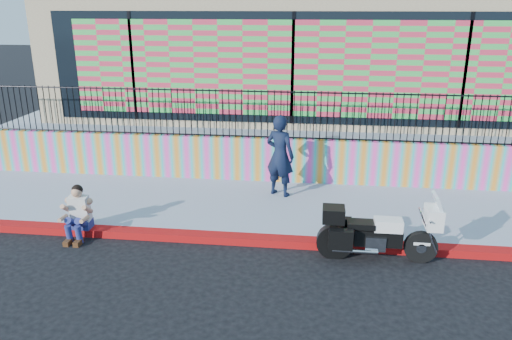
# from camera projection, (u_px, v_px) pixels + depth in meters

# --- Properties ---
(ground) EXTENTS (90.00, 90.00, 0.00)m
(ground) POSITION_uv_depth(u_px,v_px,m) (278.00, 245.00, 9.64)
(ground) COLOR black
(ground) RESTS_ON ground
(red_curb) EXTENTS (16.00, 0.30, 0.15)m
(red_curb) POSITION_uv_depth(u_px,v_px,m) (278.00, 241.00, 9.62)
(red_curb) COLOR #A10B0B
(red_curb) RESTS_ON ground
(sidewalk) EXTENTS (16.00, 3.00, 0.15)m
(sidewalk) POSITION_uv_depth(u_px,v_px,m) (284.00, 208.00, 11.17)
(sidewalk) COLOR #939DB0
(sidewalk) RESTS_ON ground
(mural_wall) EXTENTS (16.00, 0.20, 1.10)m
(mural_wall) POSITION_uv_depth(u_px,v_px,m) (289.00, 160.00, 12.48)
(mural_wall) COLOR #FF43AF
(mural_wall) RESTS_ON sidewalk
(metal_fence) EXTENTS (15.80, 0.04, 1.20)m
(metal_fence) POSITION_uv_depth(u_px,v_px,m) (290.00, 115.00, 12.11)
(metal_fence) COLOR black
(metal_fence) RESTS_ON mural_wall
(elevated_platform) EXTENTS (16.00, 10.00, 1.25)m
(elevated_platform) POSITION_uv_depth(u_px,v_px,m) (297.00, 119.00, 17.30)
(elevated_platform) COLOR #939DB0
(elevated_platform) RESTS_ON ground
(storefront_building) EXTENTS (14.00, 8.06, 4.00)m
(storefront_building) POSITION_uv_depth(u_px,v_px,m) (299.00, 41.00, 16.26)
(storefront_building) COLOR tan
(storefront_building) RESTS_ON elevated_platform
(police_motorcycle) EXTENTS (2.12, 0.70, 1.32)m
(police_motorcycle) POSITION_uv_depth(u_px,v_px,m) (376.00, 232.00, 8.92)
(police_motorcycle) COLOR black
(police_motorcycle) RESTS_ON ground
(police_officer) EXTENTS (0.82, 0.70, 1.91)m
(police_officer) POSITION_uv_depth(u_px,v_px,m) (280.00, 156.00, 11.47)
(police_officer) COLOR black
(police_officer) RESTS_ON sidewalk
(seated_man) EXTENTS (0.54, 0.71, 1.06)m
(seated_man) POSITION_uv_depth(u_px,v_px,m) (77.00, 218.00, 9.74)
(seated_man) COLOR navy
(seated_man) RESTS_ON ground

